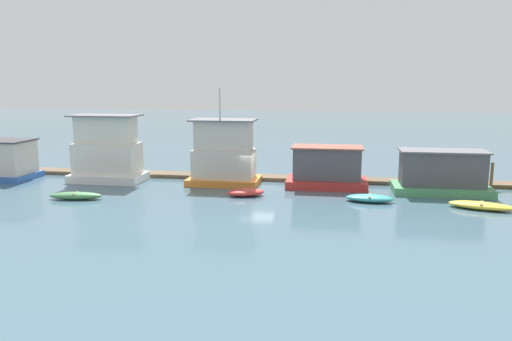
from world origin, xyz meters
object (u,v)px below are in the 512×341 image
(houseboat_red, at_px, (327,168))
(houseboat_orange, at_px, (224,155))
(houseboat_green, at_px, (442,174))
(dinghy_red, at_px, (246,192))
(houseboat_white, at_px, (107,152))
(dinghy_teal, at_px, (370,198))
(dinghy_yellow, at_px, (481,206))
(dinghy_green, at_px, (76,196))
(mooring_post_centre, at_px, (492,176))

(houseboat_red, bearing_deg, houseboat_orange, -178.52)
(houseboat_green, bearing_deg, dinghy_red, -167.01)
(houseboat_white, distance_m, dinghy_red, 12.68)
(dinghy_teal, height_order, dinghy_yellow, dinghy_teal)
(houseboat_white, distance_m, dinghy_yellow, 28.02)
(dinghy_green, bearing_deg, mooring_post_centre, 15.27)
(dinghy_red, bearing_deg, mooring_post_centre, 15.87)
(houseboat_white, height_order, mooring_post_centre, houseboat_white)
(houseboat_white, bearing_deg, houseboat_green, -0.50)
(dinghy_red, xyz_separation_m, dinghy_yellow, (15.51, -1.30, -0.02))
(dinghy_green, xyz_separation_m, dinghy_yellow, (26.91, 1.61, -0.02))
(houseboat_green, relative_size, mooring_post_centre, 3.33)
(dinghy_green, relative_size, dinghy_red, 1.29)
(dinghy_red, bearing_deg, houseboat_orange, 122.16)
(houseboat_green, xyz_separation_m, dinghy_teal, (-5.28, -3.59, -1.19))
(houseboat_orange, bearing_deg, dinghy_green, -142.72)
(dinghy_yellow, relative_size, mooring_post_centre, 2.02)
(houseboat_red, height_order, mooring_post_centre, houseboat_red)
(houseboat_red, xyz_separation_m, dinghy_teal, (2.99, -4.50, -1.19))
(houseboat_white, relative_size, dinghy_yellow, 1.41)
(houseboat_white, height_order, dinghy_green, houseboat_white)
(dinghy_red, relative_size, dinghy_yellow, 0.70)
(houseboat_white, distance_m, dinghy_green, 6.72)
(houseboat_orange, relative_size, dinghy_green, 2.01)
(dinghy_yellow, height_order, mooring_post_centre, mooring_post_centre)
(houseboat_red, distance_m, mooring_post_centre, 12.31)
(houseboat_red, xyz_separation_m, mooring_post_centre, (12.26, 0.97, -0.40))
(houseboat_orange, xyz_separation_m, houseboat_red, (8.06, 0.21, -0.87))
(houseboat_white, distance_m, mooring_post_centre, 29.97)
(houseboat_red, bearing_deg, dinghy_red, -143.76)
(dinghy_green, bearing_deg, houseboat_white, 95.57)
(houseboat_red, bearing_deg, dinghy_yellow, -28.65)
(houseboat_orange, xyz_separation_m, houseboat_green, (16.33, -0.70, -0.86))
(houseboat_green, distance_m, dinghy_red, 14.29)
(dinghy_teal, bearing_deg, dinghy_red, 177.42)
(dinghy_yellow, bearing_deg, mooring_post_centre, 69.71)
(houseboat_orange, xyz_separation_m, dinghy_green, (-8.95, -6.81, -2.04))
(dinghy_red, height_order, dinghy_teal, dinghy_red)
(houseboat_white, xyz_separation_m, mooring_post_centre, (29.89, 1.65, -1.35))
(houseboat_white, xyz_separation_m, houseboat_green, (25.90, -0.23, -0.95))
(houseboat_orange, height_order, dinghy_red, houseboat_orange)
(mooring_post_centre, bearing_deg, dinghy_green, -164.73)
(dinghy_teal, bearing_deg, houseboat_white, 169.52)
(dinghy_green, distance_m, dinghy_teal, 20.16)
(houseboat_red, xyz_separation_m, dinghy_green, (-17.01, -7.02, -1.18))
(houseboat_red, bearing_deg, mooring_post_centre, 4.53)
(houseboat_orange, height_order, mooring_post_centre, houseboat_orange)
(houseboat_white, xyz_separation_m, dinghy_green, (0.62, -6.34, -2.13))
(houseboat_orange, distance_m, mooring_post_centre, 20.39)
(dinghy_teal, xyz_separation_m, mooring_post_centre, (9.27, 5.47, 0.78))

